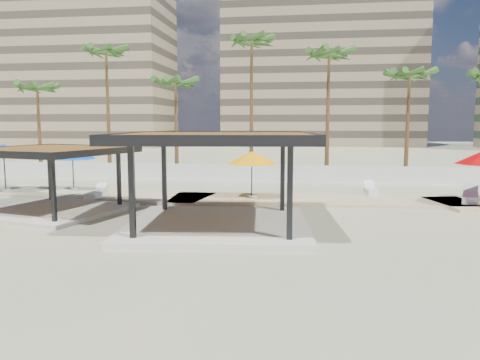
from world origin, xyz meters
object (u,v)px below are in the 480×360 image
(umbrella_a, at_px, (72,153))
(pavilion_west, at_px, (51,174))
(lounger_b, at_px, (470,198))
(lounger_a, at_px, (96,194))
(pavilion_central, at_px, (218,171))
(lounger_c, at_px, (371,191))

(umbrella_a, bearing_deg, pavilion_west, -70.26)
(lounger_b, bearing_deg, lounger_a, 111.86)
(lounger_a, bearing_deg, pavilion_central, -127.54)
(lounger_b, bearing_deg, pavilion_central, 138.74)
(pavilion_central, xyz_separation_m, umbrella_a, (-10.84, 8.66, 0.10))
(pavilion_west, relative_size, lounger_c, 3.95)
(umbrella_a, bearing_deg, pavilion_central, -38.62)
(pavilion_central, height_order, lounger_a, pavilion_central)
(pavilion_west, bearing_deg, lounger_a, 97.13)
(pavilion_west, height_order, lounger_b, pavilion_west)
(lounger_a, height_order, lounger_b, lounger_b)
(pavilion_central, bearing_deg, pavilion_west, 160.65)
(pavilion_central, height_order, pavilion_west, pavilion_central)
(umbrella_a, relative_size, lounger_a, 2.03)
(pavilion_west, bearing_deg, umbrella_a, 123.49)
(pavilion_west, bearing_deg, lounger_b, 27.53)
(pavilion_west, height_order, lounger_c, pavilion_west)
(pavilion_central, relative_size, lounger_b, 3.44)
(pavilion_central, bearing_deg, lounger_b, 24.89)
(pavilion_central, height_order, lounger_c, pavilion_central)
(pavilion_west, relative_size, lounger_b, 3.08)
(pavilion_west, relative_size, lounger_a, 4.00)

